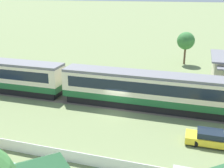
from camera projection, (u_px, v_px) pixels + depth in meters
ground_plane at (116, 110)px, 32.47m from camera, size 600.00×600.00×0.00m
passenger_train at (152, 89)px, 32.30m from camera, size 64.58×3.18×4.26m
picket_fence_front at (10, 145)px, 24.21m from camera, size 46.89×0.06×1.05m
parked_car_yellow at (211, 138)px, 25.13m from camera, size 4.53×1.87×1.34m
yard_tree_0 at (186, 41)px, 51.08m from camera, size 3.20×3.20×5.99m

